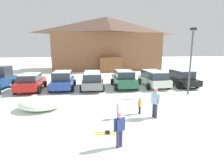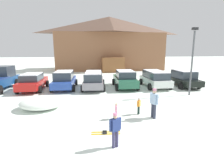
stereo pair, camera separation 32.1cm
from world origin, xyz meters
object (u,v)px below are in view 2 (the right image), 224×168
object	(u,v)px
skier_teen_in_navy_coat	(115,128)
pair_of_skis	(105,133)
skier_child_in_orange_jacket	(139,105)
skier_adult_in_blue_parka	(154,102)
parked_red_sedan	(33,82)
parked_white_suv	(155,78)
parked_blue_hatchback	(64,80)
plowed_snow_pile	(41,103)
skier_child_in_pink_snowsuit	(116,110)
lamp_post	(192,58)
ski_lodge	(109,43)
parked_black_sedan	(183,78)
parked_green_coupe	(125,79)
parked_grey_wagon	(94,80)

from	to	relation	value
skier_teen_in_navy_coat	pair_of_skis	distance (m)	1.44
skier_child_in_orange_jacket	skier_adult_in_blue_parka	bearing A→B (deg)	-44.17
parked_red_sedan	skier_child_in_orange_jacket	bearing A→B (deg)	-40.72
parked_white_suv	skier_adult_in_blue_parka	bearing A→B (deg)	-110.06
parked_blue_hatchback	skier_teen_in_navy_coat	bearing A→B (deg)	-71.52
parked_red_sedan	parked_blue_hatchback	xyz separation A→B (m)	(2.83, 0.34, 0.06)
pair_of_skis	plowed_snow_pile	xyz separation A→B (m)	(-3.85, 3.79, 0.35)
skier_adult_in_blue_parka	skier_child_in_pink_snowsuit	xyz separation A→B (m)	(-2.06, 0.11, -0.44)
lamp_post	ski_lodge	bearing A→B (deg)	103.52
parked_blue_hatchback	parked_black_sedan	xyz separation A→B (m)	(11.90, -0.10, -0.02)
parked_green_coupe	pair_of_skis	bearing A→B (deg)	-105.36
parked_blue_hatchback	parked_black_sedan	bearing A→B (deg)	-0.49
ski_lodge	pair_of_skis	bearing A→B (deg)	-95.56
parked_white_suv	skier_adult_in_blue_parka	xyz separation A→B (m)	(-2.86, -7.84, 0.06)
ski_lodge	parked_black_sedan	size ratio (longest dim) A/B	4.11
parked_red_sedan	pair_of_skis	distance (m)	11.11
skier_child_in_orange_jacket	plowed_snow_pile	bearing A→B (deg)	164.76
parked_green_coupe	skier_child_in_orange_jacket	xyz separation A→B (m)	(-0.50, -7.27, -0.30)
parked_blue_hatchback	plowed_snow_pile	world-z (taller)	parked_blue_hatchback
parked_white_suv	parked_grey_wagon	bearing A→B (deg)	-179.42
parked_grey_wagon	skier_child_in_orange_jacket	xyz separation A→B (m)	(2.60, -7.12, -0.32)
ski_lodge	skier_teen_in_navy_coat	xyz separation A→B (m)	(-2.25, -27.43, -4.07)
parked_grey_wagon	parked_green_coupe	world-z (taller)	parked_green_coupe
parked_black_sedan	lamp_post	distance (m)	4.28
skier_teen_in_navy_coat	skier_adult_in_blue_parka	xyz separation A→B (m)	(2.47, 2.70, 0.15)
parked_green_coupe	parked_black_sedan	bearing A→B (deg)	0.40
parked_grey_wagon	pair_of_skis	distance (m)	9.34
lamp_post	parked_grey_wagon	bearing A→B (deg)	157.53
skier_teen_in_navy_coat	plowed_snow_pile	distance (m)	6.49
parked_red_sedan	pair_of_skis	world-z (taller)	parked_red_sedan
ski_lodge	skier_teen_in_navy_coat	world-z (taller)	ski_lodge
ski_lodge	skier_adult_in_blue_parka	bearing A→B (deg)	-89.50
parked_blue_hatchback	parked_green_coupe	xyz separation A→B (m)	(5.89, -0.14, 0.00)
pair_of_skis	skier_child_in_orange_jacket	bearing A→B (deg)	45.96
parked_black_sedan	ski_lodge	bearing A→B (deg)	109.84
parked_red_sedan	skier_child_in_pink_snowsuit	distance (m)	10.23
parked_red_sedan	plowed_snow_pile	size ratio (longest dim) A/B	1.63
parked_black_sedan	pair_of_skis	world-z (taller)	parked_black_sedan
parked_grey_wagon	plowed_snow_pile	bearing A→B (deg)	-121.27
ski_lodge	plowed_snow_pile	size ratio (longest dim) A/B	7.32
parked_green_coupe	lamp_post	size ratio (longest dim) A/B	0.82
parked_blue_hatchback	skier_child_in_pink_snowsuit	world-z (taller)	parked_blue_hatchback
parked_red_sedan	skier_child_in_orange_jacket	xyz separation A→B (m)	(8.22, -7.07, -0.24)
parked_red_sedan	parked_grey_wagon	world-z (taller)	parked_grey_wagon
parked_blue_hatchback	skier_child_in_orange_jacket	xyz separation A→B (m)	(5.39, -7.42, -0.30)
ski_lodge	parked_white_suv	bearing A→B (deg)	-79.68
parked_black_sedan	parked_green_coupe	bearing A→B (deg)	-179.60
parked_white_suv	lamp_post	size ratio (longest dim) A/B	0.82
parked_red_sedan	pair_of_skis	xyz separation A→B (m)	(6.12, -9.24, -0.78)
skier_child_in_orange_jacket	plowed_snow_pile	xyz separation A→B (m)	(-5.95, 1.62, -0.18)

